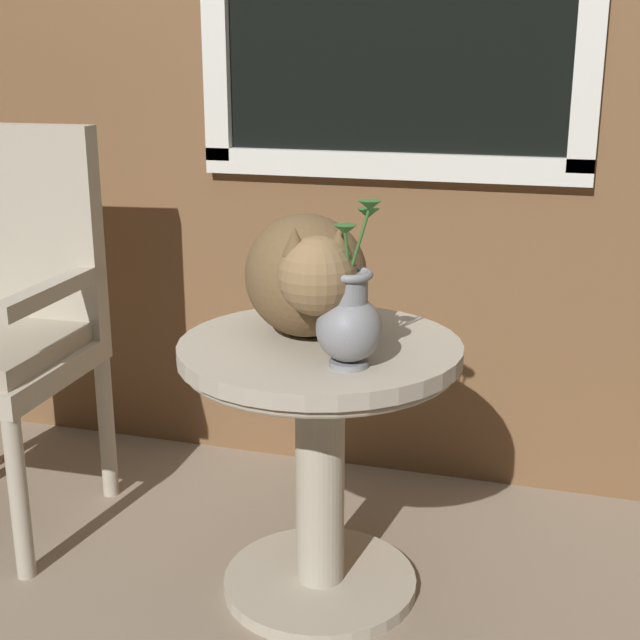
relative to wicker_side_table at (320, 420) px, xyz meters
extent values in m
plane|color=gray|center=(-0.08, -0.15, -0.42)|extent=(6.00, 6.00, 0.00)
cube|color=brown|center=(-0.08, 0.67, 0.88)|extent=(4.00, 0.04, 2.60)
cube|color=silver|center=(0.01, 0.63, 0.48)|extent=(1.05, 0.03, 0.07)
cylinder|color=#B2A893|center=(0.00, 0.00, -0.41)|extent=(0.45, 0.45, 0.03)
cylinder|color=#B2A893|center=(0.00, 0.00, -0.12)|extent=(0.11, 0.11, 0.54)
cylinder|color=#B2A893|center=(0.00, 0.00, 0.16)|extent=(0.61, 0.61, 0.03)
torus|color=#B2A893|center=(0.00, 0.00, 0.13)|extent=(0.59, 0.59, 0.02)
cylinder|color=#B2A893|center=(-0.68, -0.15, -0.22)|extent=(0.04, 0.04, 0.41)
cylinder|color=#B2A893|center=(-0.70, 0.27, -0.22)|extent=(0.04, 0.04, 0.41)
cube|color=#B2A893|center=(-0.92, 0.26, 0.32)|extent=(0.49, 0.07, 0.55)
cube|color=#B2A893|center=(-0.69, 0.06, 0.22)|extent=(0.06, 0.43, 0.04)
ellipsoid|color=brown|center=(-0.05, 0.05, 0.31)|extent=(0.37, 0.39, 0.26)
sphere|color=olive|center=(0.03, -0.13, 0.36)|extent=(0.16, 0.16, 0.16)
cone|color=brown|center=(-0.01, -0.14, 0.43)|extent=(0.05, 0.05, 0.05)
cone|color=brown|center=(0.07, -0.11, 0.43)|extent=(0.05, 0.05, 0.05)
cylinder|color=brown|center=(-0.13, 0.25, 0.23)|extent=(0.16, 0.28, 0.06)
cylinder|color=gray|center=(0.10, -0.13, 0.19)|extent=(0.08, 0.08, 0.01)
ellipsoid|color=gray|center=(0.10, -0.13, 0.26)|extent=(0.13, 0.13, 0.13)
cylinder|color=gray|center=(0.10, -0.13, 0.34)|extent=(0.07, 0.07, 0.06)
torus|color=gray|center=(0.10, -0.13, 0.37)|extent=(0.09, 0.09, 0.02)
cylinder|color=#387533|center=(0.11, -0.12, 0.42)|extent=(0.04, 0.03, 0.12)
cone|color=#387533|center=(0.13, -0.11, 0.48)|extent=(0.04, 0.04, 0.02)
cylinder|color=#387533|center=(0.12, -0.14, 0.43)|extent=(0.05, 0.02, 0.14)
cone|color=#387533|center=(0.14, -0.15, 0.50)|extent=(0.04, 0.04, 0.02)
cylinder|color=#387533|center=(0.10, -0.14, 0.41)|extent=(0.01, 0.03, 0.09)
cone|color=#387533|center=(0.09, -0.15, 0.46)|extent=(0.04, 0.04, 0.02)
camera|label=1|loc=(0.51, -1.73, 0.77)|focal=49.96mm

